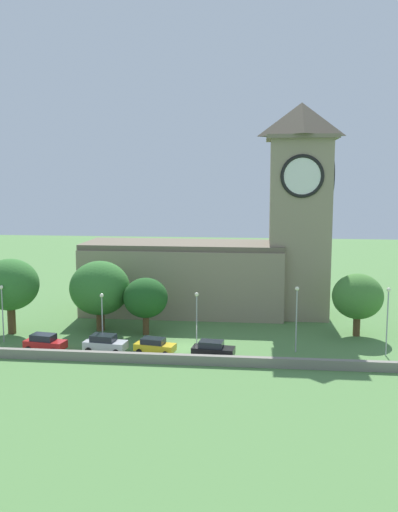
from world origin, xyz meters
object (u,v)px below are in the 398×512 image
church (229,251)px  streetlamp_west_end (2,304)px  car_silver (105,343)px  tree_by_tower (358,297)px  tree_riverside_east (100,288)px  streetlamp_west_mid (102,310)px  car_black (213,349)px  streetlamp_east_mid (297,309)px  car_yellow (155,346)px  streetlamp_east_end (388,311)px  tree_riverside_west (146,298)px  car_red (45,343)px  tree_churchyard (10,285)px  streetlamp_central (197,310)px

church → streetlamp_west_end: (-24.78, -16.87, -4.27)m
car_silver → streetlamp_west_end: size_ratio=0.72×
tree_by_tower → tree_riverside_east: size_ratio=0.87×
streetlamp_west_mid → tree_by_tower: size_ratio=0.80×
car_black → streetlamp_east_mid: streetlamp_east_mid is taller
car_yellow → car_black: car_black is taller
car_black → streetlamp_east_end: bearing=8.2°
streetlamp_east_end → tree_by_tower: bearing=103.8°
tree_riverside_west → tree_riverside_east: (-5.92, 1.16, 0.85)m
church → streetlamp_east_end: size_ratio=4.61×
car_silver → streetlamp_west_end: bearing=169.1°
car_red → tree_churchyard: bearing=136.1°
car_black → streetlamp_west_end: streetlamp_west_end is taller
car_yellow → streetlamp_east_end: bearing=4.2°
streetlamp_central → car_red: bearing=-168.7°
streetlamp_east_mid → church: bearing=115.9°
church → car_silver: (-12.19, -19.31, -7.75)m
streetlamp_west_mid → car_black: bearing=-12.4°
car_black → streetlamp_central: 5.26m
car_silver → streetlamp_east_mid: size_ratio=0.66×
tree_riverside_west → streetlamp_west_end: bearing=-162.4°
church → tree_riverside_east: 18.88m
car_yellow → streetlamp_west_end: size_ratio=0.70×
car_black → streetlamp_central: bearing=121.1°
car_red → car_yellow: size_ratio=1.02×
tree_riverside_east → car_red: bearing=-112.4°
streetlamp_west_end → streetlamp_west_mid: bearing=-1.3°
church → car_silver: bearing=-122.3°
car_silver → streetlamp_central: size_ratio=0.77×
car_red → car_silver: car_silver is taller
church → tree_by_tower: size_ratio=4.54×
car_silver → tree_churchyard: (-13.20, 5.99, 5.00)m
streetlamp_west_end → tree_by_tower: tree_by_tower is taller
car_silver → tree_by_tower: size_ratio=0.64×
car_black → streetlamp_west_mid: 13.30m
car_red → car_silver: (6.60, 0.36, 0.02)m
car_red → streetlamp_central: (16.24, 3.24, 3.27)m
car_silver → tree_churchyard: bearing=155.6°
church → tree_riverside_west: bearing=-127.6°
tree_by_tower → tree_riverside_east: bearing=-178.0°
car_black → tree_by_tower: 19.61m
church → streetlamp_central: (-2.55, -16.43, -4.50)m
tree_riverside_east → car_silver: bearing=-71.0°
streetlamp_east_end → tree_churchyard: bearing=174.7°
car_yellow → streetlamp_east_mid: size_ratio=0.64×
streetlamp_east_end → tree_riverside_east: size_ratio=0.85×
car_yellow → streetlamp_east_end: (24.51, 1.80, 4.05)m
car_black → tree_riverside_west: tree_riverside_west is taller
streetlamp_east_mid → tree_by_tower: size_ratio=0.97×
car_silver → car_yellow: bearing=2.3°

